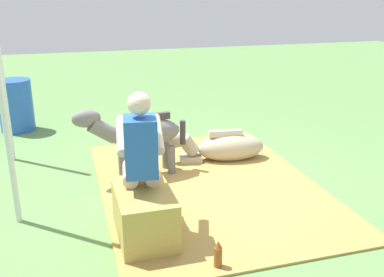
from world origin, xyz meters
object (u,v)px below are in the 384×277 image
tent_pole_left (2,102)px  soda_bottle (218,255)px  tent_pole_right (1,70)px  water_barrel (16,105)px  hay_bale (144,215)px  pony_standing (139,134)px  person_seated (141,155)px  pony_lying (223,147)px

tent_pole_left → soda_bottle: bearing=-128.6°
tent_pole_right → water_barrel: bearing=1.1°
hay_bale → pony_standing: bearing=-8.2°
person_seated → tent_pole_right: 2.67m
pony_lying → soda_bottle: size_ratio=5.31×
water_barrel → soda_bottle: bearing=-157.4°
tent_pole_left → tent_pole_right: size_ratio=1.00×
hay_bale → pony_lying: (1.60, -1.35, -0.05)m
person_seated → pony_standing: size_ratio=1.01×
pony_lying → tent_pole_left: bearing=110.9°
hay_bale → soda_bottle: size_ratio=3.06×
person_seated → soda_bottle: bearing=-149.6°
hay_bale → tent_pole_left: size_ratio=0.33×
hay_bale → tent_pole_left: bearing=60.0°
soda_bottle → water_barrel: 4.78m
person_seated → pony_standing: 1.25m
tent_pole_right → tent_pole_left: bearing=-173.6°
soda_bottle → pony_lying: bearing=-21.2°
person_seated → pony_lying: bearing=-42.9°
pony_standing → pony_lying: pony_standing is taller
tent_pole_left → tent_pole_right: bearing=6.4°
hay_bale → water_barrel: 4.01m
person_seated → water_barrel: person_seated is taller
hay_bale → person_seated: person_seated is taller
person_seated → pony_lying: size_ratio=1.00×
soda_bottle → hay_bale: bearing=37.3°
water_barrel → tent_pole_right: 1.56m
person_seated → soda_bottle: 1.11m
water_barrel → tent_pole_right: size_ratio=0.34×
person_seated → pony_standing: person_seated is taller
pony_standing → pony_lying: size_ratio=0.99×
pony_standing → water_barrel: bearing=33.0°
soda_bottle → tent_pole_left: tent_pole_left is taller
hay_bale → person_seated: size_ratio=0.58×
pony_standing → soda_bottle: size_ratio=5.27×
pony_standing → tent_pole_left: 1.65m
person_seated → tent_pole_left: (0.49, 1.15, 0.45)m
tent_pole_right → pony_lying: bearing=-107.2°
pony_standing → person_seated: bearing=171.4°
tent_pole_left → person_seated: bearing=-113.2°
hay_bale → pony_standing: (1.38, -0.20, 0.31)m
soda_bottle → tent_pole_right: tent_pole_right is taller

